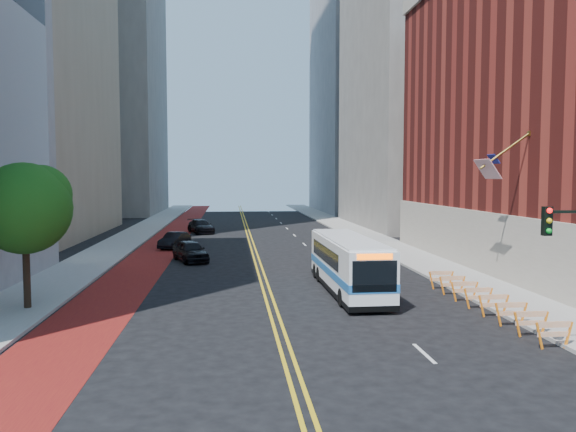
# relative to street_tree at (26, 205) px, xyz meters

# --- Properties ---
(ground) EXTENTS (160.00, 160.00, 0.00)m
(ground) POSITION_rel_street_tree_xyz_m (11.24, -6.04, -4.91)
(ground) COLOR black
(ground) RESTS_ON ground
(sidewalk_left) EXTENTS (4.00, 140.00, 0.15)m
(sidewalk_left) POSITION_rel_street_tree_xyz_m (-0.76, 23.96, -4.84)
(sidewalk_left) COLOR gray
(sidewalk_left) RESTS_ON ground
(sidewalk_right) EXTENTS (4.00, 140.00, 0.15)m
(sidewalk_right) POSITION_rel_street_tree_xyz_m (23.24, 23.96, -4.84)
(sidewalk_right) COLOR gray
(sidewalk_right) RESTS_ON ground
(bus_lane_paint) EXTENTS (3.60, 140.00, 0.01)m
(bus_lane_paint) POSITION_rel_street_tree_xyz_m (3.14, 23.96, -4.91)
(bus_lane_paint) COLOR #600D11
(bus_lane_paint) RESTS_ON ground
(center_line_inner) EXTENTS (0.14, 140.00, 0.01)m
(center_line_inner) POSITION_rel_street_tree_xyz_m (11.06, 23.96, -4.91)
(center_line_inner) COLOR gold
(center_line_inner) RESTS_ON ground
(center_line_outer) EXTENTS (0.14, 140.00, 0.01)m
(center_line_outer) POSITION_rel_street_tree_xyz_m (11.42, 23.96, -4.91)
(center_line_outer) COLOR gold
(center_line_outer) RESTS_ON ground
(lane_dashes) EXTENTS (0.14, 98.20, 0.01)m
(lane_dashes) POSITION_rel_street_tree_xyz_m (16.04, 31.96, -4.90)
(lane_dashes) COLOR silver
(lane_dashes) RESTS_ON ground
(midrise_right_near) EXTENTS (18.00, 26.00, 40.00)m
(midrise_right_near) POSITION_rel_street_tree_xyz_m (34.24, 41.96, 15.09)
(midrise_right_near) COLOR slate
(midrise_right_near) RESTS_ON ground
(midrise_right_far) EXTENTS (20.00, 28.00, 55.00)m
(midrise_right_far) POSITION_rel_street_tree_xyz_m (35.24, 71.96, 22.59)
(midrise_right_far) COLOR gray
(midrise_right_far) RESTS_ON ground
(midrise_left_far) EXTENTS (20.00, 26.00, 65.00)m
(midrise_left_far) POSITION_rel_street_tree_xyz_m (-12.76, 71.96, 27.59)
(midrise_left_far) COLOR slate
(midrise_left_far) RESTS_ON ground
(construction_barriers) EXTENTS (1.42, 10.91, 1.00)m
(construction_barriers) POSITION_rel_street_tree_xyz_m (20.84, -2.62, -4.24)
(construction_barriers) COLOR orange
(construction_barriers) RESTS_ON ground
(street_tree) EXTENTS (4.20, 4.20, 6.70)m
(street_tree) POSITION_rel_street_tree_xyz_m (0.00, 0.00, 0.00)
(street_tree) COLOR black
(street_tree) RESTS_ON sidewalk_left
(transit_bus) EXTENTS (2.45, 10.71, 2.94)m
(transit_bus) POSITION_rel_street_tree_xyz_m (15.59, 2.76, -3.38)
(transit_bus) COLOR white
(transit_bus) RESTS_ON ground
(car_a) EXTENTS (3.26, 4.90, 1.55)m
(car_a) POSITION_rel_street_tree_xyz_m (6.38, 14.49, -4.14)
(car_a) COLOR black
(car_a) RESTS_ON ground
(car_b) EXTENTS (2.66, 4.43, 1.38)m
(car_b) POSITION_rel_street_tree_xyz_m (4.48, 22.44, -4.22)
(car_b) COLOR black
(car_b) RESTS_ON ground
(car_c) EXTENTS (3.55, 5.47, 1.48)m
(car_c) POSITION_rel_street_tree_xyz_m (6.04, 35.47, -4.17)
(car_c) COLOR black
(car_c) RESTS_ON ground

